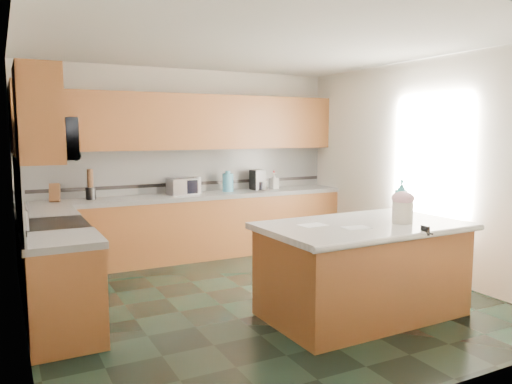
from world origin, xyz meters
TOP-DOWN VIEW (x-y plane):
  - floor at (0.00, 0.00)m, footprint 4.60×4.60m
  - ceiling at (0.00, 0.00)m, footprint 4.60×4.60m
  - wall_back at (0.00, 2.32)m, footprint 4.60×0.04m
  - wall_front at (0.00, -2.32)m, footprint 4.60×0.04m
  - wall_left at (-2.32, 0.00)m, footprint 0.04×4.60m
  - wall_right at (2.32, 0.00)m, footprint 0.04×4.60m
  - back_base_cab at (0.00, 2.00)m, footprint 4.60×0.60m
  - back_countertop at (0.00, 2.00)m, footprint 4.60×0.64m
  - back_upper_cab at (0.00, 2.13)m, footprint 4.60×0.33m
  - back_backsplash at (0.00, 2.29)m, footprint 4.60×0.02m
  - back_accent_band at (0.00, 2.28)m, footprint 4.60×0.01m
  - left_base_cab_rear at (-2.00, 1.29)m, footprint 0.60×0.82m
  - left_counter_rear at (-2.00, 1.29)m, footprint 0.64×0.82m
  - left_base_cab_front at (-2.00, -0.24)m, footprint 0.60×0.72m
  - left_counter_front at (-2.00, -0.24)m, footprint 0.64×0.72m
  - left_backsplash at (-2.29, 0.55)m, footprint 0.02×2.30m
  - left_accent_band at (-2.28, 0.55)m, footprint 0.01×2.30m
  - left_upper_cab_rear at (-2.13, 1.42)m, footprint 0.33×1.09m
  - left_upper_cab_front at (-2.13, -0.24)m, footprint 0.33×0.72m
  - range_body at (-2.00, 0.50)m, footprint 0.60×0.76m
  - range_oven_door at (-1.71, 0.50)m, footprint 0.02×0.68m
  - range_cooktop at (-2.00, 0.50)m, footprint 0.62×0.78m
  - range_handle at (-1.68, 0.50)m, footprint 0.02×0.66m
  - range_backguard at (-2.26, 0.50)m, footprint 0.06×0.76m
  - microwave at (-2.00, 0.50)m, footprint 0.50×0.73m
  - island_base at (0.68, -0.90)m, footprint 1.90×1.12m
  - island_top at (0.68, -0.90)m, footprint 2.00×1.22m
  - island_bullnose at (0.68, -1.48)m, footprint 1.98×0.11m
  - treat_jar at (1.03, -1.06)m, footprint 0.25×0.25m
  - treat_jar_lid at (1.03, -1.06)m, footprint 0.22×0.22m
  - treat_jar_knob at (1.03, -1.06)m, footprint 0.07×0.02m
  - treat_jar_knob_end_l at (0.99, -1.06)m, footprint 0.04×0.04m
  - treat_jar_knob_end_r at (1.07, -1.06)m, footprint 0.04×0.04m
  - soap_bottle_island at (1.22, -0.83)m, footprint 0.18×0.18m
  - paper_sheet_a at (0.47, -1.05)m, footprint 0.26×0.21m
  - paper_sheet_b at (0.19, -0.76)m, footprint 0.27×0.21m
  - clamp_body at (0.92, -1.46)m, footprint 0.04×0.10m
  - clamp_handle at (0.92, -1.52)m, footprint 0.02×0.07m
  - knife_block at (-1.83, 2.05)m, footprint 0.16×0.19m
  - utensil_crock at (-1.39, 2.08)m, footprint 0.13×0.13m
  - utensil_bundle at (-1.39, 2.08)m, footprint 0.08×0.08m
  - toaster_oven at (-0.14, 2.05)m, footprint 0.42×0.30m
  - toaster_oven_door at (-0.14, 1.92)m, footprint 0.35×0.01m
  - paper_towel at (0.10, 2.10)m, footprint 0.10×0.10m
  - paper_towel_base at (0.10, 2.10)m, footprint 0.16×0.16m
  - water_jug at (0.56, 2.06)m, footprint 0.16×0.16m
  - water_jug_neck at (0.56, 2.06)m, footprint 0.08×0.08m
  - coffee_maker at (1.07, 2.08)m, footprint 0.20×0.21m
  - coffee_carafe at (1.07, 2.04)m, footprint 0.12×0.12m
  - soap_bottle_back at (1.34, 2.05)m, footprint 0.13×0.14m
  - soap_back_cap at (1.34, 2.05)m, footprint 0.02×0.02m
  - window_light_proxy at (2.29, -0.20)m, footprint 0.02×1.40m

SIDE VIEW (x-z plane):
  - floor at x=0.00m, z-range 0.00..0.00m
  - range_oven_door at x=-1.71m, z-range 0.12..0.68m
  - back_base_cab at x=0.00m, z-range 0.00..0.86m
  - left_base_cab_rear at x=-2.00m, z-range 0.00..0.86m
  - left_base_cab_front at x=-2.00m, z-range 0.00..0.86m
  - island_base at x=0.68m, z-range 0.00..0.86m
  - range_body at x=-2.00m, z-range 0.00..0.88m
  - range_handle at x=-1.68m, z-range 0.77..0.79m
  - back_countertop at x=0.00m, z-range 0.86..0.92m
  - left_counter_rear at x=-2.00m, z-range 0.86..0.92m
  - left_counter_front at x=-2.00m, z-range 0.86..0.92m
  - island_top at x=0.68m, z-range 0.86..0.92m
  - island_bullnose at x=0.68m, z-range 0.86..0.92m
  - range_cooktop at x=-2.00m, z-range 0.88..0.92m
  - clamp_handle at x=0.92m, z-range 0.90..0.92m
  - paper_sheet_a at x=0.47m, z-range 0.92..0.92m
  - paper_sheet_b at x=0.19m, z-range 0.92..0.92m
  - paper_towel_base at x=0.10m, z-range 0.92..0.93m
  - clamp_body at x=0.92m, z-range 0.89..0.97m
  - coffee_carafe at x=1.07m, z-range 0.92..1.04m
  - utensil_crock at x=-1.39m, z-range 0.92..1.08m
  - range_backguard at x=-2.26m, z-range 0.93..1.11m
  - treat_jar at x=1.03m, z-range 0.92..1.13m
  - toaster_oven at x=-0.14m, z-range 0.92..1.15m
  - toaster_oven_door at x=-0.14m, z-range 0.94..1.13m
  - knife_block at x=-1.83m, z-range 0.91..1.16m
  - paper_towel at x=0.10m, z-range 0.92..1.15m
  - back_accent_band at x=0.00m, z-range 1.02..1.06m
  - left_accent_band at x=-2.28m, z-range 1.02..1.06m
  - soap_bottle_back at x=1.34m, z-range 0.92..1.17m
  - water_jug at x=0.56m, z-range 0.92..1.19m
  - coffee_maker at x=1.07m, z-range 0.92..1.22m
  - soap_bottle_island at x=1.22m, z-range 0.92..1.32m
  - treat_jar_lid at x=1.03m, z-range 1.09..1.23m
  - soap_back_cap at x=1.34m, z-range 1.17..1.20m
  - utensil_bundle at x=-1.39m, z-range 1.08..1.32m
  - water_jug_neck at x=0.56m, z-range 1.19..1.23m
  - treat_jar_knob at x=1.03m, z-range 1.20..1.22m
  - treat_jar_knob_end_l at x=0.99m, z-range 1.19..1.23m
  - treat_jar_knob_end_r at x=1.07m, z-range 1.19..1.23m
  - back_backsplash at x=0.00m, z-range 0.92..1.55m
  - left_backsplash at x=-2.29m, z-range 0.92..1.55m
  - wall_back at x=0.00m, z-range 0.00..2.70m
  - wall_front at x=0.00m, z-range 0.00..2.70m
  - wall_left at x=-2.32m, z-range 0.00..2.70m
  - wall_right at x=2.32m, z-range 0.00..2.70m
  - window_light_proxy at x=2.29m, z-range 0.95..2.05m
  - microwave at x=-2.00m, z-range 1.53..1.94m
  - back_upper_cab at x=0.00m, z-range 1.55..2.33m
  - left_upper_cab_rear at x=-2.13m, z-range 1.55..2.33m
  - left_upper_cab_front at x=-2.13m, z-range 1.55..2.33m
  - ceiling at x=0.00m, z-range 2.70..2.70m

